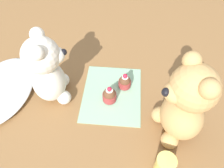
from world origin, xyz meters
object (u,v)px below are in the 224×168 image
at_px(cupcake_near_cream_bear, 109,95).
at_px(teddy_bear_tan, 185,104).
at_px(cupcake_near_tan_bear, 125,82).
at_px(juice_glass, 165,165).
at_px(teddy_bear_cream, 47,70).

bearing_deg(cupcake_near_cream_bear, teddy_bear_tan, -113.37).
relative_size(teddy_bear_tan, cupcake_near_tan_bear, 4.49).
distance_m(teddy_bear_tan, juice_glass, 0.18).
distance_m(teddy_bear_cream, teddy_bear_tan, 0.43).
bearing_deg(teddy_bear_cream, teddy_bear_tan, -120.42).
bearing_deg(teddy_bear_tan, teddy_bear_cream, -120.11).
height_order(teddy_bear_cream, teddy_bear_tan, teddy_bear_tan).
height_order(teddy_bear_tan, cupcake_near_tan_bear, teddy_bear_tan).
height_order(teddy_bear_cream, juice_glass, teddy_bear_cream).
bearing_deg(cupcake_near_tan_bear, cupcake_near_cream_bear, 143.33).
bearing_deg(cupcake_near_tan_bear, teddy_bear_tan, -133.63).
distance_m(teddy_bear_tan, cupcake_near_tan_bear, 0.26).
relative_size(cupcake_near_cream_bear, juice_glass, 1.00).
xyz_separation_m(cupcake_near_cream_bear, juice_glass, (-0.23, -0.17, 0.00)).
bearing_deg(juice_glass, teddy_bear_tan, -18.91).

